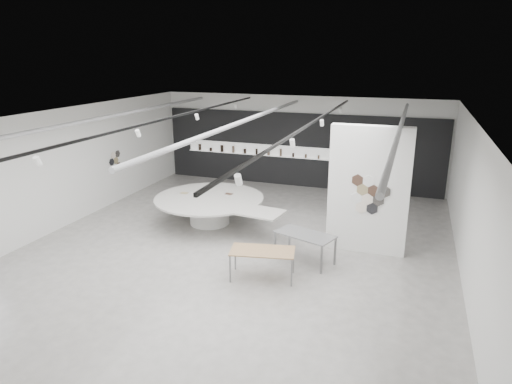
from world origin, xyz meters
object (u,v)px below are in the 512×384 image
(partition_column, at_px, (368,190))
(display_island, at_px, (211,207))
(sample_table_stone, at_px, (305,236))
(kitchen_counter, at_px, (382,186))
(sample_table_wood, at_px, (262,252))

(partition_column, height_order, display_island, partition_column)
(sample_table_stone, relative_size, kitchen_counter, 1.20)
(sample_table_wood, xyz_separation_m, kitchen_counter, (2.29, 8.11, -0.28))
(display_island, distance_m, sample_table_wood, 4.17)
(sample_table_stone, bearing_deg, partition_column, 41.70)
(display_island, distance_m, sample_table_stone, 4.03)
(display_island, bearing_deg, sample_table_stone, -18.75)
(display_island, height_order, sample_table_wood, display_island)
(sample_table_stone, xyz_separation_m, kitchen_counter, (1.51, 6.84, -0.33))
(partition_column, distance_m, kitchen_counter, 5.72)
(partition_column, relative_size, display_island, 0.75)
(display_island, bearing_deg, sample_table_wood, -39.55)
(kitchen_counter, bearing_deg, sample_table_stone, -105.30)
(partition_column, bearing_deg, kitchen_counter, 89.45)
(display_island, relative_size, kitchen_counter, 3.29)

